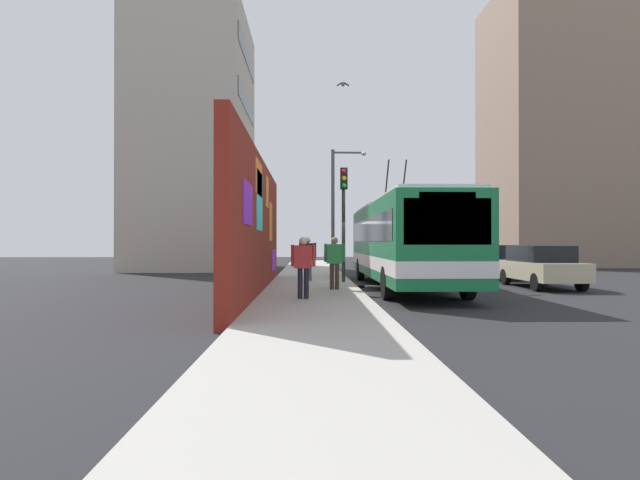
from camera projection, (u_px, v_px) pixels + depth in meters
The scene contains 17 objects.
ground_plane at pixel (352, 285), 20.64m from camera, with size 80.00×80.00×0.00m, color #232326.
sidewalk_slab at pixel (312, 283), 20.60m from camera, with size 48.00×3.20×0.15m, color #ADA8A0.
graffiti_wall at pixel (258, 227), 16.60m from camera, with size 14.05×0.32×4.38m.
building_far_left at pixel (195, 143), 33.63m from camera, with size 9.84×6.83×16.49m.
building_far_right at pixel (559, 130), 38.35m from camera, with size 8.84×9.80×20.22m.
city_bus at pixel (403, 240), 19.14m from camera, with size 12.29×2.68×5.00m.
parked_car_champagne at pixel (540, 266), 19.31m from camera, with size 4.29×1.80×1.58m.
parked_car_navy at pixel (490, 261), 24.65m from camera, with size 4.74×1.87×1.58m.
parked_car_black at pixel (454, 257), 30.85m from camera, with size 4.56×1.82×1.58m.
parked_car_silver at pixel (430, 255), 37.00m from camera, with size 4.58×1.79×1.58m.
pedestrian_near_wall at pixel (303, 262), 14.17m from camera, with size 0.23×0.68×1.70m.
pedestrian_at_curb at pixel (334, 258), 16.97m from camera, with size 0.23×0.69×1.73m.
pedestrian_midblock at pixel (308, 255), 20.83m from camera, with size 0.24×0.70×1.76m.
traffic_light at pixel (344, 205), 20.13m from camera, with size 0.49×0.28×4.50m.
street_lamp at pixel (337, 201), 26.99m from camera, with size 0.44×1.86×6.44m.
flying_pigeons at pixel (343, 85), 22.14m from camera, with size 0.32×0.54×0.16m.
curbside_puddle at pixel (369, 287), 19.66m from camera, with size 1.37×1.37×0.00m, color black.
Camera 1 is at (-20.61, 1.72, 1.70)m, focal length 28.85 mm.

